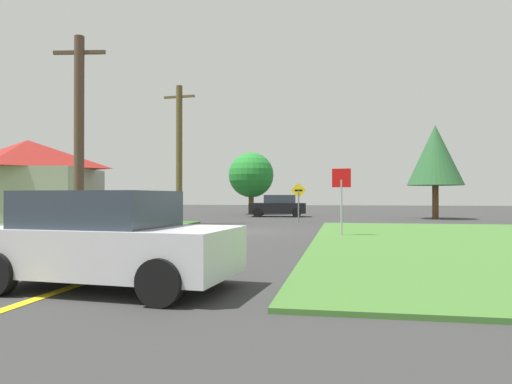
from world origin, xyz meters
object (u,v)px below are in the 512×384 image
stop_sign (341,189)px  car_approaching_junction (278,206)px  utility_pole_near (79,136)px  barn (27,181)px  pine_tree_center (435,155)px  car_behind_on_main_road (108,240)px  utility_pole_mid (179,153)px  direction_sign (299,198)px  oak_tree_left (251,175)px

stop_sign → car_approaching_junction: stop_sign is taller
utility_pole_near → barn: (-9.35, 10.12, -1.18)m
pine_tree_center → barn: bearing=-160.6°
car_approaching_junction → utility_pole_near: (-4.18, -20.13, 2.79)m
utility_pole_near → barn: size_ratio=0.88×
car_approaching_junction → car_behind_on_main_road: (0.85, -27.64, -0.00)m
stop_sign → car_behind_on_main_road: size_ratio=0.60×
utility_pole_mid → pine_tree_center: utility_pole_mid is taller
stop_sign → pine_tree_center: (6.21, 15.58, 2.49)m
direction_sign → oak_tree_left: oak_tree_left is taller
car_behind_on_main_road → direction_sign: direction_sign is taller
stop_sign → utility_pole_mid: utility_pole_mid is taller
stop_sign → oak_tree_left: (-7.53, 21.23, 1.52)m
utility_pole_mid → barn: 9.48m
direction_sign → car_behind_on_main_road: bearing=-93.7°
utility_pole_near → barn: utility_pole_near is taller
direction_sign → barn: (-15.70, -2.71, 0.98)m
direction_sign → pine_tree_center: bearing=34.1°
stop_sign → car_behind_on_main_road: (-3.80, -10.65, -0.98)m
stop_sign → utility_pole_near: bearing=27.0°
car_behind_on_main_road → direction_sign: size_ratio=1.83×
car_approaching_junction → utility_pole_mid: utility_pole_mid is taller
direction_sign → pine_tree_center: (8.69, 5.89, 2.84)m
utility_pole_near → utility_pole_mid: utility_pole_mid is taller
car_approaching_junction → pine_tree_center: bearing=168.4°
car_behind_on_main_road → barn: (-14.38, 17.63, 1.61)m
pine_tree_center → utility_pole_near: bearing=-128.8°
car_approaching_junction → pine_tree_center: pine_tree_center is taller
car_approaching_junction → stop_sign: bearing=101.1°
car_behind_on_main_road → pine_tree_center: 28.29m
utility_pole_mid → direction_sign: bearing=23.6°
utility_pole_mid → barn: utility_pole_mid is taller
oak_tree_left → utility_pole_near: bearing=-93.0°
utility_pole_mid → direction_sign: (6.34, 2.76, -2.46)m
oak_tree_left → barn: (-10.65, -14.25, -0.89)m
stop_sign → direction_sign: 10.01m
stop_sign → car_behind_on_main_road: 11.35m
oak_tree_left → direction_sign: bearing=-66.4°
oak_tree_left → pine_tree_center: pine_tree_center is taller
pine_tree_center → barn: pine_tree_center is taller
car_behind_on_main_road → pine_tree_center: (10.01, 26.23, 3.47)m
utility_pole_near → barn: bearing=132.7°
utility_pole_near → direction_sign: 14.48m
stop_sign → car_approaching_junction: (-4.65, 16.99, -0.98)m
car_approaching_junction → car_behind_on_main_road: same height
stop_sign → oak_tree_left: oak_tree_left is taller
direction_sign → pine_tree_center: size_ratio=0.37×
pine_tree_center → barn: size_ratio=0.79×
car_approaching_junction → car_behind_on_main_road: bearing=87.6°
car_approaching_junction → utility_pole_near: 20.75m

